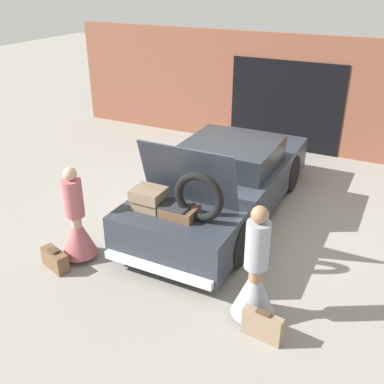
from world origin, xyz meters
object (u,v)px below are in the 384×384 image
(car, at_px, (224,183))
(suitcase_beside_left_person, at_px, (55,259))
(person_right, at_px, (255,280))
(suitcase_beside_right_person, at_px, (262,326))
(person_left, at_px, (77,227))

(car, xyz_separation_m, suitcase_beside_left_person, (-1.60, -2.78, -0.46))
(person_right, height_order, suitcase_beside_left_person, person_right)
(person_right, bearing_deg, suitcase_beside_right_person, -144.72)
(car, bearing_deg, suitcase_beside_right_person, -58.45)
(person_left, height_order, suitcase_beside_right_person, person_left)
(car, height_order, person_right, car)
(person_right, bearing_deg, car, 29.08)
(car, height_order, person_left, car)
(car, height_order, suitcase_beside_left_person, car)
(person_left, bearing_deg, person_right, 82.84)
(person_left, distance_m, person_right, 2.93)
(suitcase_beside_left_person, bearing_deg, car, 60.05)
(suitcase_beside_right_person, bearing_deg, suitcase_beside_left_person, -179.66)
(car, xyz_separation_m, person_left, (-1.46, -2.37, -0.06))
(suitcase_beside_left_person, bearing_deg, person_right, 6.10)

